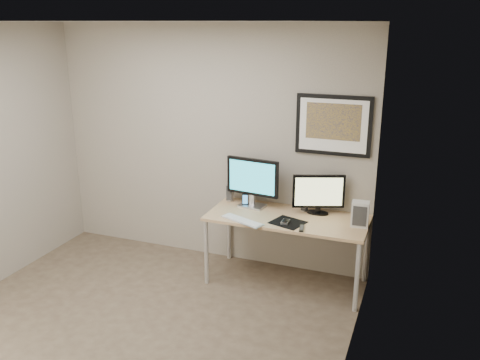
{
  "coord_description": "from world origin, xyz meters",
  "views": [
    {
      "loc": [
        2.23,
        -3.26,
        2.6
      ],
      "look_at": [
        0.59,
        1.1,
        1.14
      ],
      "focal_mm": 38.0,
      "sensor_mm": 36.0,
      "label": 1
    }
  ],
  "objects_px": {
    "phone_dock": "(245,200)",
    "fan_unit": "(360,214)",
    "speaker_left": "(230,192)",
    "speaker_right": "(305,203)",
    "desk": "(287,223)",
    "monitor_large": "(252,180)",
    "framed_art": "(333,125)",
    "keyboard": "(242,220)",
    "monitor_tv": "(318,193)"
  },
  "relations": [
    {
      "from": "desk",
      "to": "phone_dock",
      "type": "distance_m",
      "value": 0.53
    },
    {
      "from": "phone_dock",
      "to": "speaker_left",
      "type": "bearing_deg",
      "value": 136.67
    },
    {
      "from": "monitor_tv",
      "to": "speaker_right",
      "type": "height_order",
      "value": "monitor_tv"
    },
    {
      "from": "monitor_large",
      "to": "fan_unit",
      "type": "distance_m",
      "value": 1.16
    },
    {
      "from": "phone_dock",
      "to": "fan_unit",
      "type": "relative_size",
      "value": 0.57
    },
    {
      "from": "monitor_large",
      "to": "phone_dock",
      "type": "xyz_separation_m",
      "value": [
        -0.07,
        -0.02,
        -0.22
      ]
    },
    {
      "from": "phone_dock",
      "to": "keyboard",
      "type": "xyz_separation_m",
      "value": [
        0.12,
        -0.4,
        -0.06
      ]
    },
    {
      "from": "keyboard",
      "to": "monitor_large",
      "type": "bearing_deg",
      "value": 117.74
    },
    {
      "from": "desk",
      "to": "speaker_left",
      "type": "xyz_separation_m",
      "value": [
        -0.72,
        0.24,
        0.16
      ]
    },
    {
      "from": "monitor_tv",
      "to": "speaker_left",
      "type": "relative_size",
      "value": 2.58
    },
    {
      "from": "framed_art",
      "to": "monitor_large",
      "type": "distance_m",
      "value": 1.0
    },
    {
      "from": "monitor_tv",
      "to": "speaker_left",
      "type": "xyz_separation_m",
      "value": [
        -0.98,
        0.05,
        -0.12
      ]
    },
    {
      "from": "monitor_large",
      "to": "speaker_left",
      "type": "relative_size",
      "value": 2.95
    },
    {
      "from": "fan_unit",
      "to": "speaker_left",
      "type": "bearing_deg",
      "value": 166.91
    },
    {
      "from": "framed_art",
      "to": "phone_dock",
      "type": "distance_m",
      "value": 1.2
    },
    {
      "from": "phone_dock",
      "to": "fan_unit",
      "type": "height_order",
      "value": "fan_unit"
    },
    {
      "from": "framed_art",
      "to": "speaker_right",
      "type": "bearing_deg",
      "value": -154.38
    },
    {
      "from": "speaker_right",
      "to": "desk",
      "type": "bearing_deg",
      "value": -111.54
    },
    {
      "from": "speaker_right",
      "to": "phone_dock",
      "type": "height_order",
      "value": "speaker_right"
    },
    {
      "from": "speaker_right",
      "to": "phone_dock",
      "type": "relative_size",
      "value": 1.27
    },
    {
      "from": "desk",
      "to": "monitor_tv",
      "type": "bearing_deg",
      "value": 34.93
    },
    {
      "from": "speaker_left",
      "to": "speaker_right",
      "type": "distance_m",
      "value": 0.84
    },
    {
      "from": "monitor_tv",
      "to": "fan_unit",
      "type": "relative_size",
      "value": 2.03
    },
    {
      "from": "monitor_tv",
      "to": "fan_unit",
      "type": "bearing_deg",
      "value": -42.34
    },
    {
      "from": "phone_dock",
      "to": "speaker_right",
      "type": "bearing_deg",
      "value": -7.67
    },
    {
      "from": "framed_art",
      "to": "monitor_large",
      "type": "relative_size",
      "value": 1.3
    },
    {
      "from": "monitor_large",
      "to": "monitor_tv",
      "type": "bearing_deg",
      "value": 9.88
    },
    {
      "from": "monitor_large",
      "to": "speaker_right",
      "type": "relative_size",
      "value": 3.21
    },
    {
      "from": "monitor_tv",
      "to": "speaker_left",
      "type": "height_order",
      "value": "monitor_tv"
    },
    {
      "from": "phone_dock",
      "to": "keyboard",
      "type": "height_order",
      "value": "phone_dock"
    },
    {
      "from": "speaker_left",
      "to": "phone_dock",
      "type": "bearing_deg",
      "value": -31.31
    },
    {
      "from": "desk",
      "to": "keyboard",
      "type": "xyz_separation_m",
      "value": [
        -0.38,
        -0.28,
        0.07
      ]
    },
    {
      "from": "monitor_tv",
      "to": "fan_unit",
      "type": "distance_m",
      "value": 0.49
    },
    {
      "from": "framed_art",
      "to": "monitor_tv",
      "type": "distance_m",
      "value": 0.69
    },
    {
      "from": "desk",
      "to": "framed_art",
      "type": "bearing_deg",
      "value": 43.46
    },
    {
      "from": "speaker_left",
      "to": "desk",
      "type": "bearing_deg",
      "value": -22.69
    },
    {
      "from": "monitor_tv",
      "to": "fan_unit",
      "type": "height_order",
      "value": "monitor_tv"
    },
    {
      "from": "desk",
      "to": "framed_art",
      "type": "height_order",
      "value": "framed_art"
    },
    {
      "from": "phone_dock",
      "to": "fan_unit",
      "type": "bearing_deg",
      "value": -22.22
    },
    {
      "from": "speaker_left",
      "to": "phone_dock",
      "type": "height_order",
      "value": "speaker_left"
    },
    {
      "from": "phone_dock",
      "to": "keyboard",
      "type": "bearing_deg",
      "value": -90.09
    },
    {
      "from": "framed_art",
      "to": "speaker_left",
      "type": "xyz_separation_m",
      "value": [
        -1.07,
        -0.09,
        -0.79
      ]
    },
    {
      "from": "monitor_tv",
      "to": "framed_art",
      "type": "bearing_deg",
      "value": 39.8
    },
    {
      "from": "monitor_large",
      "to": "keyboard",
      "type": "bearing_deg",
      "value": -77.56
    },
    {
      "from": "desk",
      "to": "fan_unit",
      "type": "relative_size",
      "value": 6.47
    },
    {
      "from": "desk",
      "to": "phone_dock",
      "type": "xyz_separation_m",
      "value": [
        -0.5,
        0.13,
        0.14
      ]
    },
    {
      "from": "monitor_large",
      "to": "fan_unit",
      "type": "xyz_separation_m",
      "value": [
        1.13,
        -0.14,
        -0.17
      ]
    },
    {
      "from": "desk",
      "to": "framed_art",
      "type": "relative_size",
      "value": 2.13
    },
    {
      "from": "keyboard",
      "to": "speaker_left",
      "type": "bearing_deg",
      "value": 144.81
    },
    {
      "from": "monitor_large",
      "to": "monitor_tv",
      "type": "distance_m",
      "value": 0.69
    }
  ]
}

